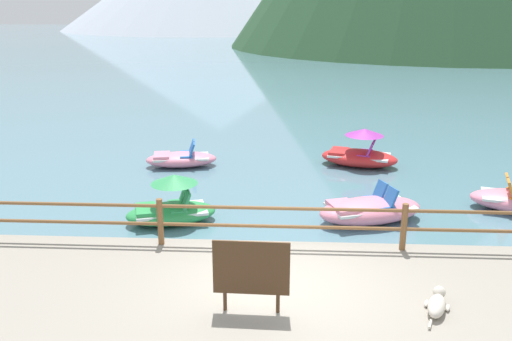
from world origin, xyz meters
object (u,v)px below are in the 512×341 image
object	(u,v)px
pedal_boat_5	(360,154)
pedal_boat_3	(370,210)
pedal_boat_1	(181,159)
pedal_boat_2	(171,207)
dog_resting	(437,304)
sign_board	(251,269)

from	to	relation	value
pedal_boat_5	pedal_boat_3	bearing A→B (deg)	-94.33
pedal_boat_1	pedal_boat_5	bearing A→B (deg)	3.75
pedal_boat_2	dog_resting	bearing A→B (deg)	-40.04
sign_board	pedal_boat_2	distance (m)	5.01
dog_resting	pedal_boat_3	xyz separation A→B (m)	(-0.35, 4.58, -0.22)
sign_board	pedal_boat_1	bearing A→B (deg)	107.41
pedal_boat_3	pedal_boat_5	xyz separation A→B (m)	(0.36, 4.70, 0.11)
dog_resting	pedal_boat_2	bearing A→B (deg)	139.96
sign_board	pedal_boat_1	size ratio (longest dim) A/B	0.49
sign_board	pedal_boat_2	xyz separation A→B (m)	(-2.19, 4.44, -0.74)
pedal_boat_1	dog_resting	bearing A→B (deg)	-57.21
dog_resting	pedal_boat_2	distance (m)	6.63
sign_board	dog_resting	bearing A→B (deg)	3.43
dog_resting	sign_board	bearing A→B (deg)	-176.57
dog_resting	pedal_boat_1	world-z (taller)	pedal_boat_1
pedal_boat_1	pedal_boat_5	distance (m)	5.75
sign_board	pedal_boat_5	world-z (taller)	sign_board
pedal_boat_2	pedal_boat_3	world-z (taller)	pedal_boat_2
pedal_boat_2	pedal_boat_5	bearing A→B (deg)	44.58
dog_resting	pedal_boat_1	bearing A→B (deg)	122.79
sign_board	pedal_boat_1	world-z (taller)	sign_board
dog_resting	pedal_boat_1	distance (m)	10.59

